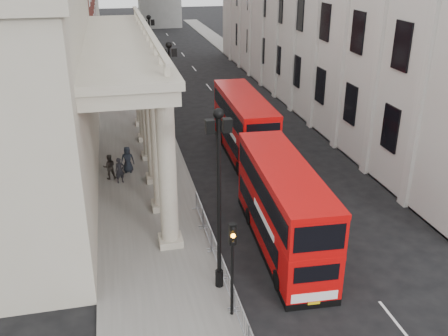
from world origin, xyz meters
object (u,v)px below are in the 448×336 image
Objects in this scene: bus_near at (283,205)px; bus_far at (244,125)px; lamp_post_north at (151,52)px; lamp_post_mid at (171,93)px; pedestrian_a at (120,170)px; lamp_post_south at (219,190)px; pedestrian_c at (128,159)px; pedestrian_b at (109,167)px; traffic_light at (232,253)px.

bus_near is 12.69m from bus_far.
bus_far is at bearing -72.62° from lamp_post_north.
lamp_post_mid reaches higher than bus_far.
lamp_post_north is 20.59m from pedestrian_a.
lamp_post_north is 0.79× the size of bus_far.
pedestrian_a is (-9.16, -3.24, -1.39)m from bus_far.
lamp_post_south is at bearing -90.00° from lamp_post_mid.
lamp_post_south is at bearing -69.98° from pedestrian_c.
lamp_post_north is (0.00, 16.00, 0.00)m from lamp_post_mid.
pedestrian_a is at bearing -159.06° from bus_far.
bus_near is 12.30m from pedestrian_a.
lamp_post_north reaches higher than bus_near.
pedestrian_b is at bearing 132.98° from bus_near.
traffic_light is 2.53× the size of pedestrian_a.
pedestrian_c is (-7.27, 11.01, -1.30)m from bus_near.
lamp_post_north is (0.00, 32.00, 0.00)m from lamp_post_south.
lamp_post_south is at bearing -88.33° from pedestrian_a.
pedestrian_a is 1.00× the size of pedestrian_b.
bus_near is (3.88, -29.20, -2.58)m from lamp_post_north.
bus_near is 6.14× the size of pedestrian_a.
pedestrian_c is at bearing 126.45° from bus_near.
bus_far is 8.83m from pedestrian_c.
traffic_light is 0.41× the size of bus_far.
traffic_light is at bearing -87.16° from lamp_post_south.
lamp_post_mid is 6.77m from pedestrian_a.
pedestrian_a is (-3.97, -19.82, -3.94)m from lamp_post_north.
lamp_post_south is 16.47m from bus_far.
lamp_post_mid reaches higher than pedestrian_c.
lamp_post_north reaches higher than pedestrian_a.
lamp_post_mid is 18.11m from traffic_light.
pedestrian_a is (-7.84, 9.38, -1.36)m from bus_near.
pedestrian_b is at bearing -164.40° from bus_far.
lamp_post_south is at bearing -107.14° from bus_far.
lamp_post_south reaches higher than traffic_light.
lamp_post_mid is 14.00m from bus_near.
lamp_post_mid is at bearing 90.00° from lamp_post_south.
bus_near is 13.26m from pedestrian_c.
pedestrian_c is at bearing -147.13° from lamp_post_mid.
lamp_post_north is at bearing -107.39° from pedestrian_b.
bus_far reaches higher than pedestrian_c.
lamp_post_north is 1.93× the size of traffic_light.
lamp_post_mid is (0.00, 16.00, 0.00)m from lamp_post_south.
bus_far is at bearing 71.40° from lamp_post_south.
pedestrian_b is (-9.81, -2.47, -1.39)m from bus_far.
pedestrian_c is at bearing -167.92° from bus_far.
pedestrian_c is (1.23, 0.86, 0.06)m from pedestrian_b.
lamp_post_south is 32.00m from lamp_post_north.
traffic_light is at bearing -90.39° from pedestrian_a.
lamp_post_north is at bearing 90.00° from lamp_post_south.
lamp_post_south and lamp_post_north have the same top height.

